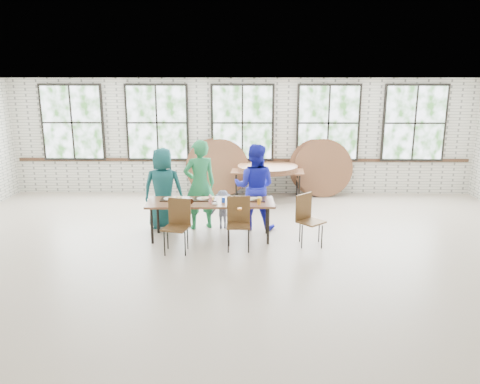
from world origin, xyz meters
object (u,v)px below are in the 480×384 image
object	(u,v)px
chair_near_right	(239,218)
storage_table	(267,173)
chair_near_left	(178,221)
dining_table	(211,204)

from	to	relation	value
chair_near_right	storage_table	distance (m)	3.51
chair_near_left	chair_near_right	distance (m)	1.09
chair_near_left	storage_table	size ratio (longest dim) A/B	0.52
storage_table	chair_near_left	bearing A→B (deg)	-112.05
dining_table	storage_table	world-z (taller)	same
dining_table	chair_near_right	distance (m)	0.73
chair_near_left	dining_table	bearing A→B (deg)	65.06
chair_near_right	dining_table	bearing A→B (deg)	137.19
dining_table	chair_near_left	xyz separation A→B (m)	(-0.54, -0.65, -0.13)
chair_near_left	chair_near_right	xyz separation A→B (m)	(1.08, 0.17, 0.00)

